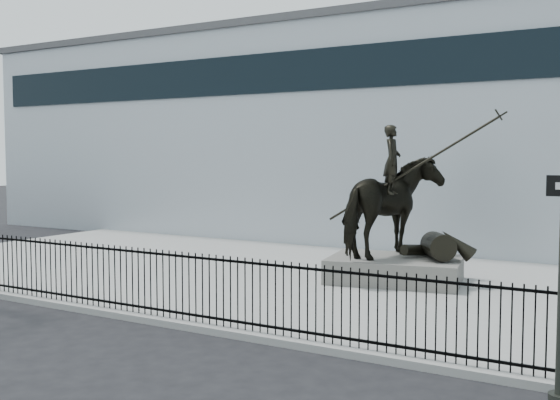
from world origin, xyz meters
The scene contains 7 objects.
ground centered at (0.00, 0.00, 0.00)m, with size 120.00×120.00×0.00m, color black.
plaza centered at (0.00, 7.00, 0.07)m, with size 30.00×12.00×0.15m, color #999997.
building centered at (0.00, 20.00, 4.50)m, with size 44.00×14.00×9.00m, color #B0B9C0.
picket_fence centered at (0.00, 1.25, 0.90)m, with size 22.10×0.10×1.50m.
statue_plinth centered at (1.72, 7.71, 0.49)m, with size 3.62×2.49×0.68m, color #5F5D57.
equestrian_statue centered at (1.79, 7.72, 2.25)m, with size 4.58×3.26×3.93m.
traffic_signal_right centered at (6.47, -2.00, 4.85)m, with size 2.17×6.86×7.00m.
Camera 1 is at (8.11, -9.79, 3.74)m, focal length 42.00 mm.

